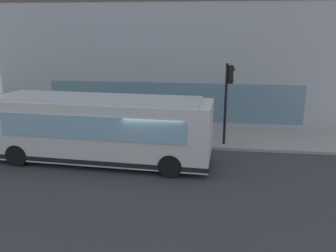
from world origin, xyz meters
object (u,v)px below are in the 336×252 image
object	(u,v)px
city_bus_nearside	(101,130)
pedestrian_near_building_entrance	(31,116)
newspaper_vending_box	(110,130)
traffic_light_near_corner	(229,89)
fire_hydrant	(170,135)
pedestrian_near_hydrant	(211,120)

from	to	relation	value
city_bus_nearside	pedestrian_near_building_entrance	distance (m)	6.25
pedestrian_near_building_entrance	newspaper_vending_box	xyz separation A→B (m)	(-0.42, -4.68, -0.59)
traffic_light_near_corner	fire_hydrant	size ratio (longest dim) A/B	5.66
city_bus_nearside	traffic_light_near_corner	world-z (taller)	traffic_light_near_corner
pedestrian_near_hydrant	city_bus_nearside	bearing A→B (deg)	128.32
traffic_light_near_corner	newspaper_vending_box	xyz separation A→B (m)	(0.14, 6.30, -2.46)
fire_hydrant	pedestrian_near_hydrant	distance (m)	2.46
traffic_light_near_corner	city_bus_nearside	bearing A→B (deg)	116.71
traffic_light_near_corner	pedestrian_near_building_entrance	world-z (taller)	traffic_light_near_corner
traffic_light_near_corner	pedestrian_near_hydrant	world-z (taller)	traffic_light_near_corner
pedestrian_near_building_entrance	traffic_light_near_corner	bearing A→B (deg)	-92.89
pedestrian_near_hydrant	newspaper_vending_box	xyz separation A→B (m)	(-0.87, 5.47, -0.55)
fire_hydrant	pedestrian_near_building_entrance	size ratio (longest dim) A/B	0.41
city_bus_nearside	pedestrian_near_building_entrance	xyz separation A→B (m)	(3.48, 5.18, -0.36)
fire_hydrant	newspaper_vending_box	xyz separation A→B (m)	(0.14, 3.32, 0.09)
traffic_light_near_corner	pedestrian_near_building_entrance	distance (m)	11.16
city_bus_nearside	pedestrian_near_hydrant	xyz separation A→B (m)	(3.93, -4.97, -0.40)
fire_hydrant	city_bus_nearside	bearing A→B (deg)	135.92
city_bus_nearside	fire_hydrant	distance (m)	4.19
traffic_light_near_corner	fire_hydrant	distance (m)	3.92
pedestrian_near_hydrant	pedestrian_near_building_entrance	world-z (taller)	pedestrian_near_building_entrance
fire_hydrant	newspaper_vending_box	bearing A→B (deg)	87.56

